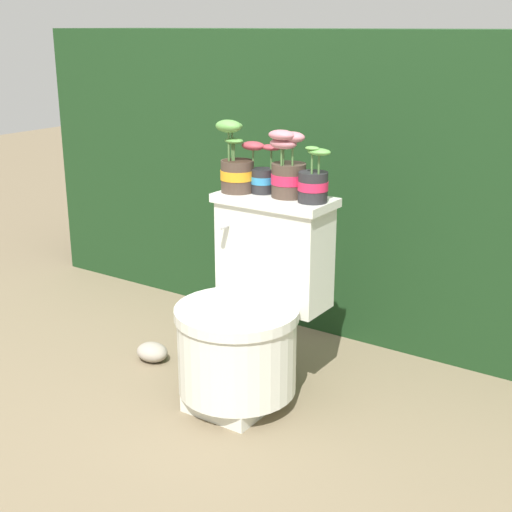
{
  "coord_description": "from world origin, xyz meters",
  "views": [
    {
      "loc": [
        1.38,
        -1.78,
        1.26
      ],
      "look_at": [
        0.08,
        0.14,
        0.51
      ],
      "focal_mm": 50.0,
      "sensor_mm": 36.0,
      "label": 1
    }
  ],
  "objects_px": {
    "toilet": "(250,317)",
    "potted_plant_left": "(236,166)",
    "potted_plant_midright": "(313,183)",
    "potted_plant_middle": "(288,170)",
    "potted_plant_midleft": "(262,172)",
    "garden_stone": "(152,352)"
  },
  "relations": [
    {
      "from": "toilet",
      "to": "potted_plant_left",
      "type": "height_order",
      "value": "potted_plant_left"
    },
    {
      "from": "potted_plant_left",
      "to": "potted_plant_middle",
      "type": "relative_size",
      "value": 1.08
    },
    {
      "from": "potted_plant_left",
      "to": "potted_plant_midright",
      "type": "xyz_separation_m",
      "value": [
        0.3,
        0.02,
        -0.03
      ]
    },
    {
      "from": "potted_plant_midleft",
      "to": "potted_plant_midright",
      "type": "bearing_deg",
      "value": -5.49
    },
    {
      "from": "potted_plant_midleft",
      "to": "potted_plant_middle",
      "type": "height_order",
      "value": "potted_plant_middle"
    },
    {
      "from": "potted_plant_middle",
      "to": "potted_plant_midright",
      "type": "xyz_separation_m",
      "value": [
        0.11,
        -0.01,
        -0.03
      ]
    },
    {
      "from": "potted_plant_left",
      "to": "potted_plant_midleft",
      "type": "relative_size",
      "value": 1.42
    },
    {
      "from": "potted_plant_middle",
      "to": "potted_plant_midright",
      "type": "height_order",
      "value": "potted_plant_middle"
    },
    {
      "from": "potted_plant_midright",
      "to": "toilet",
      "type": "bearing_deg",
      "value": -136.47
    },
    {
      "from": "toilet",
      "to": "potted_plant_left",
      "type": "xyz_separation_m",
      "value": [
        -0.15,
        0.13,
        0.49
      ]
    },
    {
      "from": "potted_plant_middle",
      "to": "garden_stone",
      "type": "bearing_deg",
      "value": -163.14
    },
    {
      "from": "potted_plant_middle",
      "to": "garden_stone",
      "type": "distance_m",
      "value": 0.93
    },
    {
      "from": "toilet",
      "to": "potted_plant_midleft",
      "type": "height_order",
      "value": "potted_plant_midleft"
    },
    {
      "from": "potted_plant_middle",
      "to": "toilet",
      "type": "bearing_deg",
      "value": -107.08
    },
    {
      "from": "toilet",
      "to": "garden_stone",
      "type": "bearing_deg",
      "value": 179.76
    },
    {
      "from": "potted_plant_left",
      "to": "garden_stone",
      "type": "bearing_deg",
      "value": -158.45
    },
    {
      "from": "potted_plant_left",
      "to": "garden_stone",
      "type": "height_order",
      "value": "potted_plant_left"
    },
    {
      "from": "potted_plant_middle",
      "to": "garden_stone",
      "type": "xyz_separation_m",
      "value": [
        -0.52,
        -0.16,
        -0.76
      ]
    },
    {
      "from": "toilet",
      "to": "potted_plant_midright",
      "type": "relative_size",
      "value": 3.63
    },
    {
      "from": "toilet",
      "to": "potted_plant_midleft",
      "type": "xyz_separation_m",
      "value": [
        -0.06,
        0.17,
        0.47
      ]
    },
    {
      "from": "potted_plant_midleft",
      "to": "garden_stone",
      "type": "relative_size",
      "value": 1.36
    },
    {
      "from": "toilet",
      "to": "potted_plant_midright",
      "type": "xyz_separation_m",
      "value": [
        0.15,
        0.15,
        0.46
      ]
    }
  ]
}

